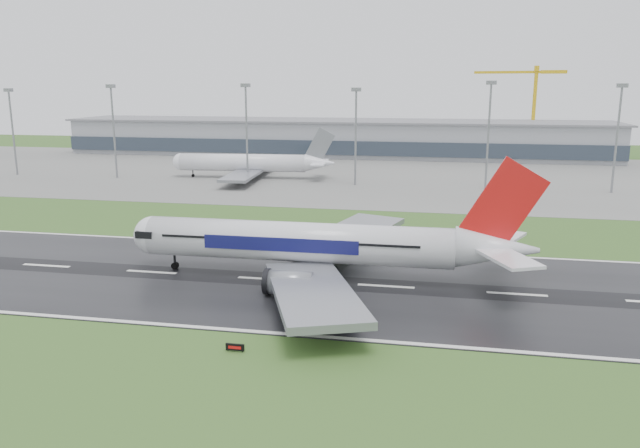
# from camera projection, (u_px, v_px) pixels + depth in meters

# --- Properties ---
(ground) EXTENTS (520.00, 520.00, 0.00)m
(ground) POSITION_uv_depth(u_px,v_px,m) (152.00, 272.00, 105.97)
(ground) COLOR #2F531E
(ground) RESTS_ON ground
(runway) EXTENTS (400.00, 45.00, 0.10)m
(runway) POSITION_uv_depth(u_px,v_px,m) (152.00, 272.00, 105.96)
(runway) COLOR black
(runway) RESTS_ON ground
(apron) EXTENTS (400.00, 130.00, 0.08)m
(apron) POSITION_uv_depth(u_px,v_px,m) (306.00, 173.00, 225.67)
(apron) COLOR slate
(apron) RESTS_ON ground
(terminal) EXTENTS (240.00, 36.00, 15.00)m
(terminal) POSITION_uv_depth(u_px,v_px,m) (334.00, 138.00, 281.49)
(terminal) COLOR gray
(terminal) RESTS_ON ground
(main_airliner) EXTENTS (67.43, 64.26, 19.78)m
(main_airliner) POSITION_uv_depth(u_px,v_px,m) (326.00, 219.00, 100.82)
(main_airliner) COLOR silver
(main_airliner) RESTS_ON runway
(parked_airliner) EXTENTS (60.62, 56.97, 16.72)m
(parked_airliner) POSITION_uv_depth(u_px,v_px,m) (249.00, 154.00, 210.69)
(parked_airliner) COLOR silver
(parked_airliner) RESTS_ON apron
(tower_crane) EXTENTS (39.23, 11.59, 39.73)m
(tower_crane) POSITION_uv_depth(u_px,v_px,m) (534.00, 111.00, 276.82)
(tower_crane) COLOR gold
(tower_crane) RESTS_ON ground
(runway_sign) EXTENTS (2.31, 0.47, 1.04)m
(runway_sign) POSITION_uv_depth(u_px,v_px,m) (235.00, 348.00, 74.43)
(runway_sign) COLOR black
(runway_sign) RESTS_ON ground
(floodmast_0) EXTENTS (0.64, 0.64, 28.87)m
(floodmast_0) POSITION_uv_depth(u_px,v_px,m) (13.00, 134.00, 217.11)
(floodmast_0) COLOR gray
(floodmast_0) RESTS_ON ground
(floodmast_1) EXTENTS (0.64, 0.64, 30.20)m
(floodmast_1) POSITION_uv_depth(u_px,v_px,m) (114.00, 134.00, 209.80)
(floodmast_1) COLOR gray
(floodmast_1) RESTS_ON ground
(floodmast_2) EXTENTS (0.64, 0.64, 30.48)m
(floodmast_2) POSITION_uv_depth(u_px,v_px,m) (247.00, 135.00, 201.05)
(floodmast_2) COLOR gray
(floodmast_2) RESTS_ON ground
(floodmast_3) EXTENTS (0.64, 0.64, 29.21)m
(floodmast_3) POSITION_uv_depth(u_px,v_px,m) (356.00, 139.00, 194.56)
(floodmast_3) COLOR gray
(floodmast_3) RESTS_ON ground
(floodmast_4) EXTENTS (0.64, 0.64, 31.27)m
(floodmast_4) POSITION_uv_depth(u_px,v_px,m) (488.00, 138.00, 186.85)
(floodmast_4) COLOR gray
(floodmast_4) RESTS_ON ground
(floodmast_5) EXTENTS (0.64, 0.64, 30.45)m
(floodmast_5) POSITION_uv_depth(u_px,v_px,m) (617.00, 141.00, 180.20)
(floodmast_5) COLOR gray
(floodmast_5) RESTS_ON ground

